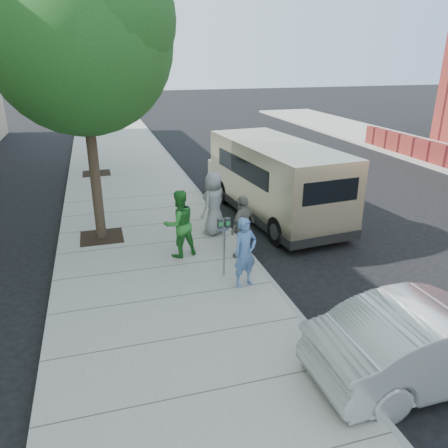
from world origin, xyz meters
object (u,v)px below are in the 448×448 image
Objects in this scene: van at (274,178)px; sedan at (436,340)px; person_officer at (245,252)px; person_green_shirt at (179,224)px; parking_meter at (224,235)px; tree_near at (81,34)px; tree_far at (85,60)px; person_striped_polo at (243,227)px; person_gray_shirt at (214,204)px.

van is 8.12m from sedan.
van is 5.16m from person_officer.
sedan is 6.42m from person_green_shirt.
person_green_shirt reaches higher than parking_meter.
tree_near is 5.24m from person_green_shirt.
tree_far reaches higher than person_striped_polo.
parking_meter is at bearing 10.05° from person_striped_polo.
person_striped_polo is (0.44, 1.44, 0.03)m from person_officer.
person_striped_polo is (0.76, 0.85, -0.21)m from parking_meter.
person_officer is 0.88× the size of person_gray_shirt.
person_green_shirt is at bearing 4.03° from person_gray_shirt.
person_striped_polo is (3.45, -9.99, -3.90)m from tree_far.
person_officer is (3.02, -11.43, -3.92)m from tree_far.
van is at bearing 44.03° from person_officer.
tree_far is 9.58m from van.
person_green_shirt is (-3.63, -2.51, -0.27)m from van.
van is 1.59× the size of sedan.
tree_far is 12.45m from person_officer.
tree_near is at bearing -72.77° from person_striped_polo.
sedan is at bearing -98.47° from van.
tree_near is 7.01m from van.
person_green_shirt is at bearing -78.57° from tree_far.
sedan is 2.66× the size of person_officer.
sedan is at bearing -55.52° from tree_near.
tree_far is 16.41m from sedan.
sedan is (5.10, -7.43, -4.84)m from tree_near.
person_green_shirt is at bearing -57.15° from person_striped_polo.
person_striped_polo reaches higher than person_officer.
tree_far is 11.76m from parking_meter.
sedan is at bearing -76.54° from person_officer.
tree_near reaches higher than person_striped_polo.
person_striped_polo is (0.30, -1.76, -0.08)m from person_gray_shirt.
person_officer reaches higher than sedan.
parking_meter is 0.81× the size of person_green_shirt.
van is at bearing 167.56° from person_gray_shirt.
person_green_shirt is 1.75m from person_gray_shirt.
person_officer is at bearing 28.99° from sedan.
tree_far is 3.53× the size of person_gray_shirt.
person_green_shirt is at bearing 118.27° from parking_meter.
van is at bearing 52.46° from parking_meter.
person_gray_shirt is at bearing -151.16° from person_green_shirt.
tree_near reaches higher than van.
person_striped_polo is at bearing 46.79° from parking_meter.
parking_meter is 1.59m from person_green_shirt.
parking_meter is at bearing 102.04° from person_officer.
sedan is (-0.44, -8.08, -0.60)m from van.
tree_far is 0.95× the size of van.
sedan is at bearing 65.27° from person_gray_shirt.
tree_near reaches higher than sedan.
tree_far reaches higher than van.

